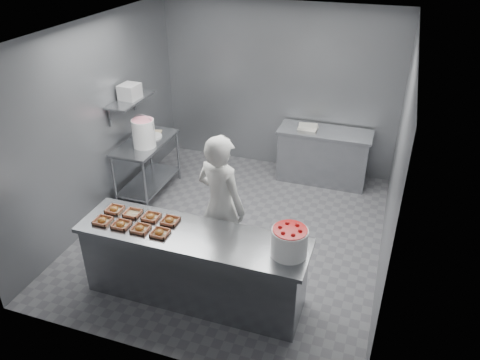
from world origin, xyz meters
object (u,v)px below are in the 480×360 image
service_counter (194,266)px  appliance (130,92)px  tray_6 (151,217)px  worker (221,206)px  tray_1 (121,225)px  glaze_bucket (144,133)px  tray_0 (103,221)px  tray_2 (140,229)px  tray_4 (114,209)px  back_counter (323,156)px  prep_table (147,159)px  tray_7 (170,221)px  tray_3 (160,233)px  strawberry_tub (289,241)px  tray_5 (133,213)px

service_counter → appliance: size_ratio=8.97×
tray_6 → worker: 0.83m
tray_1 → glaze_bucket: 2.09m
tray_0 → appliance: bearing=110.5°
tray_2 → tray_4: (-0.48, 0.25, 0.00)m
back_counter → tray_2: size_ratio=8.01×
prep_table → tray_7: tray_7 is taller
back_counter → tray_3: tray_3 is taller
tray_1 → back_counter: bearing=63.2°
worker → service_counter: bearing=98.7°
tray_1 → tray_4: same height
tray_7 → appliance: 2.49m
tray_0 → appliance: appliance is taller
tray_7 → tray_6: bearing=180.0°
prep_table → appliance: size_ratio=4.14×
tray_2 → appliance: 2.55m
service_counter → tray_7: (-0.32, 0.12, 0.47)m
service_counter → tray_1: 0.94m
service_counter → glaze_bucket: (-1.57, 1.81, 0.67)m
service_counter → tray_1: tray_1 is taller
tray_4 → tray_7: 0.72m
strawberry_tub → back_counter: bearing=93.2°
tray_6 → strawberry_tub: strawberry_tub is taller
tray_5 → strawberry_tub: bearing=-3.6°
tray_0 → tray_1: bearing=0.0°
tray_0 → tray_5: (0.24, 0.25, -0.00)m
back_counter → tray_7: (-1.22, -3.13, 0.47)m
tray_5 → worker: worker is taller
tray_4 → tray_6: size_ratio=1.00×
tray_0 → worker: size_ratio=0.10×
tray_2 → tray_3: same height
tray_3 → strawberry_tub: bearing=5.2°
worker → appliance: worker is taller
back_counter → tray_2: bearing=-113.4°
tray_1 → worker: worker is taller
tray_4 → prep_table: bearing=108.4°
tray_6 → glaze_bucket: (-1.01, 1.68, 0.20)m
back_counter → appliance: (-2.72, -1.29, 1.22)m
tray_0 → tray_4: 0.25m
tray_3 → tray_6: bearing=134.3°
tray_3 → tray_5: tray_3 is taller
tray_4 → tray_5: bearing=0.0°
tray_0 → tray_2: 0.48m
tray_2 → worker: 0.99m
tray_5 → tray_6: 0.24m
tray_5 → tray_1: bearing=-90.7°
tray_3 → tray_6: 0.34m
tray_3 → tray_0: bearing=180.0°
tray_2 → tray_5: bearing=133.9°
tray_0 → tray_2: (0.48, 0.00, 0.00)m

